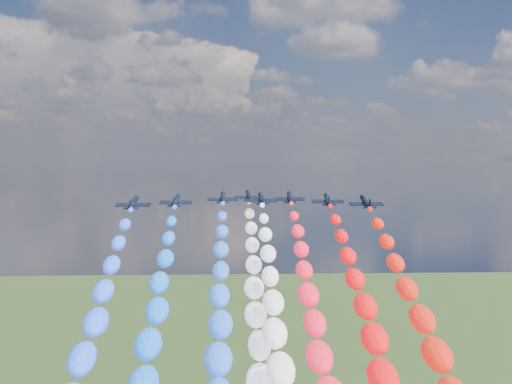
{
  "coord_description": "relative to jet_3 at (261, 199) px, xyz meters",
  "views": [
    {
      "loc": [
        -6.34,
        -149.29,
        103.44
      ],
      "look_at": [
        0.0,
        4.0,
        95.21
      ],
      "focal_mm": 43.36,
      "sensor_mm": 36.0,
      "label": 1
    }
  ],
  "objects": [
    {
      "name": "jet_6",
      "position": [
        16.35,
        -3.78,
        0.0
      ],
      "size": [
        8.52,
        11.33,
        5.22
      ],
      "primitive_type": null,
      "rotation": [
        0.28,
        0.0,
        -0.05
      ],
      "color": "black"
    },
    {
      "name": "jet_2",
      "position": [
        -9.9,
        5.98,
        0.0
      ],
      "size": [
        8.09,
        11.02,
        5.22
      ],
      "primitive_type": null,
      "rotation": [
        0.28,
        0.0,
        0.01
      ],
      "color": "black"
    },
    {
      "name": "jet_3",
      "position": [
        0.0,
        0.0,
        0.0
      ],
      "size": [
        8.35,
        11.21,
        5.22
      ],
      "primitive_type": null,
      "rotation": [
        0.28,
        0.0,
        0.03
      ],
      "color": "black"
    },
    {
      "name": "trail_3",
      "position": [
        0.0,
        -54.41,
        -25.53
      ],
      "size": [
        6.14,
        106.23,
        54.71
      ],
      "primitive_type": null,
      "color": "white"
    },
    {
      "name": "jet_0",
      "position": [
        -30.36,
        -12.71,
        0.0
      ],
      "size": [
        8.42,
        11.26,
        5.22
      ],
      "primitive_type": null,
      "rotation": [
        0.28,
        0.0,
        -0.04
      ],
      "color": "black"
    },
    {
      "name": "jet_4",
      "position": [
        -2.86,
        13.23,
        0.0
      ],
      "size": [
        8.42,
        11.26,
        5.22
      ],
      "primitive_type": null,
      "rotation": [
        0.28,
        0.0,
        0.04
      ],
      "color": "black"
    },
    {
      "name": "trail_2",
      "position": [
        -9.9,
        -48.43,
        -25.53
      ],
      "size": [
        6.14,
        106.23,
        54.71
      ],
      "primitive_type": null,
      "color": "blue"
    },
    {
      "name": "trail_6",
      "position": [
        16.35,
        -58.19,
        -25.53
      ],
      "size": [
        6.14,
        106.23,
        54.71
      ],
      "primitive_type": null,
      "color": "red"
    },
    {
      "name": "trail_5",
      "position": [
        7.79,
        -48.44,
        -25.53
      ],
      "size": [
        6.14,
        106.23,
        54.71
      ],
      "primitive_type": null,
      "color": "#FB1633"
    },
    {
      "name": "jet_5",
      "position": [
        7.79,
        5.97,
        0.0
      ],
      "size": [
        8.54,
        11.35,
        5.22
      ],
      "primitive_type": null,
      "rotation": [
        0.28,
        0.0,
        -0.05
      ],
      "color": "black"
    },
    {
      "name": "trail_1",
      "position": [
        -21.17,
        -59.91,
        -25.53
      ],
      "size": [
        6.14,
        106.23,
        54.71
      ],
      "primitive_type": null,
      "color": "blue"
    },
    {
      "name": "trail_4",
      "position": [
        -2.86,
        -41.18,
        -25.53
      ],
      "size": [
        6.14,
        106.23,
        54.71
      ],
      "primitive_type": null,
      "color": "white"
    },
    {
      "name": "jet_1",
      "position": [
        -21.17,
        -5.5,
        0.0
      ],
      "size": [
        8.7,
        11.46,
        5.22
      ],
      "primitive_type": null,
      "rotation": [
        0.28,
        0.0,
        -0.07
      ],
      "color": "black"
    },
    {
      "name": "jet_7",
      "position": [
        24.04,
        -12.71,
        0.0
      ],
      "size": [
        8.41,
        11.25,
        5.22
      ],
      "primitive_type": null,
      "rotation": [
        0.28,
        0.0,
        0.04
      ],
      "color": "black"
    }
  ]
}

